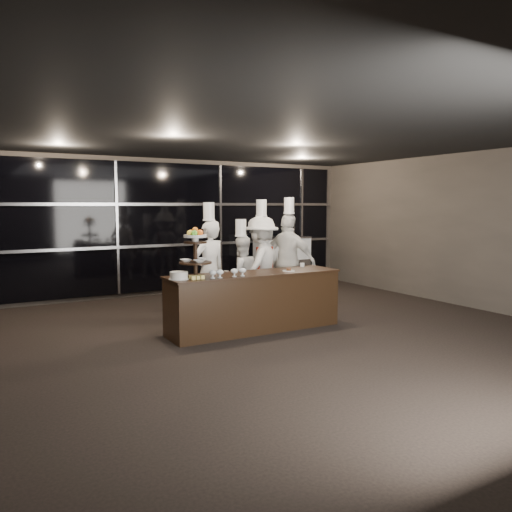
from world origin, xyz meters
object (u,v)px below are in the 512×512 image
display_stand (195,249)px  chef_d (289,261)px  chef_b (241,275)px  chef_c (261,264)px  layer_cake (179,276)px  chef_a (209,269)px  display_case (282,260)px  buffet_counter (254,301)px

display_stand → chef_d: chef_d is taller
chef_b → chef_c: 0.50m
layer_cake → chef_a: (0.94, 1.02, -0.08)m
chef_c → chef_d: (0.52, -0.13, 0.03)m
display_case → chef_d: bearing=-119.9°
chef_b → chef_c: bearing=9.4°
chef_c → display_stand: bearing=-147.8°
display_stand → chef_a: (0.66, 0.97, -0.45)m
layer_cake → chef_c: (2.07, 1.18, -0.07)m
chef_a → display_stand: bearing=-124.4°
buffet_counter → display_stand: 1.33m
display_stand → chef_b: bearing=38.5°
buffet_counter → chef_d: bearing=37.4°
chef_d → display_stand: bearing=-156.6°
display_case → display_stand: bearing=-138.5°
chef_c → chef_d: size_ratio=0.98×
chef_b → chef_d: chef_d is taller
chef_a → chef_b: chef_a is taller
display_case → chef_a: 3.59m
display_stand → chef_c: (1.79, 1.13, -0.44)m
buffet_counter → chef_a: 1.11m
buffet_counter → display_case: (2.53, 3.12, 0.22)m
chef_b → chef_c: size_ratio=0.83×
chef_a → chef_c: chef_c is taller
display_stand → buffet_counter: bearing=0.0°
buffet_counter → display_stand: display_stand is taller
buffet_counter → chef_b: chef_b is taller
buffet_counter → display_case: 4.02m
chef_a → chef_b: bearing=7.1°
display_stand → chef_c: size_ratio=0.36×
display_stand → chef_d: (2.31, 1.00, -0.41)m
buffet_counter → chef_d: size_ratio=1.34×
layer_cake → chef_a: size_ratio=0.15×
display_stand → display_case: bearing=41.5°
buffet_counter → layer_cake: 1.38m
chef_b → chef_d: (0.99, -0.05, 0.19)m
display_stand → chef_c: 2.16m
layer_cake → chef_a: bearing=47.1°
buffet_counter → display_case: display_case is taller
layer_cake → display_case: (3.81, 3.17, -0.29)m
display_stand → chef_c: chef_c is taller
layer_cake → display_case: size_ratio=0.23×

